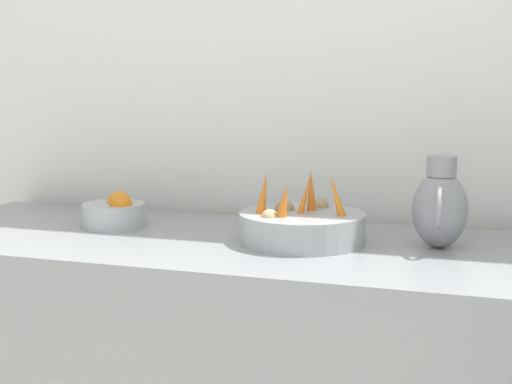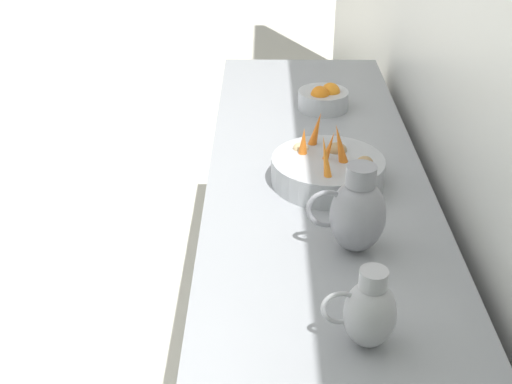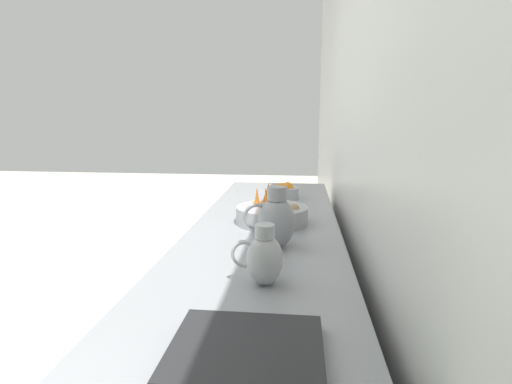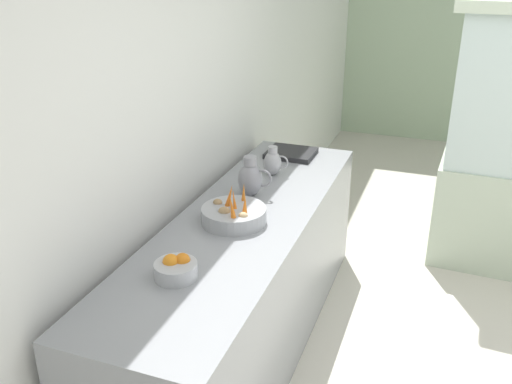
# 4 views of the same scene
# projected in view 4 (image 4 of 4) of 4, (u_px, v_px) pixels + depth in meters

# --- Properties ---
(tile_wall_left) EXTENTS (0.10, 8.62, 3.00)m
(tile_wall_left) POSITION_uv_depth(u_px,v_px,m) (204.00, 87.00, 3.48)
(tile_wall_left) COLOR white
(tile_wall_left) RESTS_ON ground_plane
(prep_counter) EXTENTS (0.72, 2.64, 0.90)m
(prep_counter) POSITION_uv_depth(u_px,v_px,m) (245.00, 283.00, 3.32)
(prep_counter) COLOR gray
(prep_counter) RESTS_ON ground_plane
(vegetable_colander) EXTENTS (0.36, 0.36, 0.22)m
(vegetable_colander) POSITION_uv_depth(u_px,v_px,m) (234.00, 214.00, 3.05)
(vegetable_colander) COLOR #9EA0A5
(vegetable_colander) RESTS_ON prep_counter
(orange_bowl) EXTENTS (0.20, 0.20, 0.11)m
(orange_bowl) POSITION_uv_depth(u_px,v_px,m) (176.00, 268.00, 2.53)
(orange_bowl) COLOR #ADAFB5
(orange_bowl) RESTS_ON prep_counter
(metal_pitcher_tall) EXTENTS (0.21, 0.15, 0.25)m
(metal_pitcher_tall) POSITION_uv_depth(u_px,v_px,m) (251.00, 178.00, 3.36)
(metal_pitcher_tall) COLOR gray
(metal_pitcher_tall) RESTS_ON prep_counter
(metal_pitcher_short) EXTENTS (0.17, 0.12, 0.20)m
(metal_pitcher_short) POSITION_uv_depth(u_px,v_px,m) (273.00, 162.00, 3.69)
(metal_pitcher_short) COLOR #A3A3A8
(metal_pitcher_short) RESTS_ON prep_counter
(counter_sink_basin) EXTENTS (0.34, 0.30, 0.04)m
(counter_sink_basin) POSITION_uv_depth(u_px,v_px,m) (291.00, 153.00, 4.07)
(counter_sink_basin) COLOR #232326
(counter_sink_basin) RESTS_ON prep_counter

